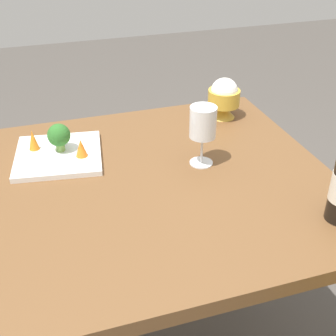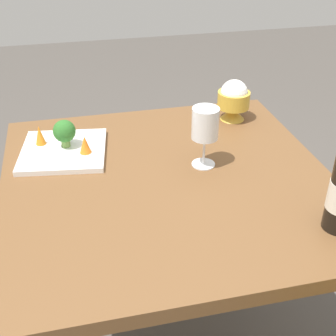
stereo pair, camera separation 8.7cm
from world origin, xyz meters
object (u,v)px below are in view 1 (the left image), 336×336
Objects in this scene: serving_plate at (59,155)px; carrot_garnish_right at (33,140)px; rice_bowl at (224,97)px; broccoli_floret at (59,136)px; wine_glass at (203,124)px; carrot_garnish_left at (81,148)px.

carrot_garnish_right is (0.07, -0.04, 0.04)m from serving_plate.
rice_bowl is 0.58m from broccoli_floret.
carrot_garnish_left is (0.33, -0.12, -0.09)m from wine_glass.
serving_plate is (0.58, 0.11, -0.07)m from rice_bowl.
serving_plate is at bearing 51.96° from broccoli_floret.
broccoli_floret is at bearing -43.56° from carrot_garnish_left.
rice_bowl is 2.30× the size of carrot_garnish_right.
wine_glass is 2.91× the size of carrot_garnish_right.
carrot_garnish_left is (-0.07, 0.04, 0.04)m from serving_plate.
serving_plate is 4.61× the size of carrot_garnish_right.
wine_glass reaches higher than serving_plate.
carrot_garnish_right is (0.13, -0.08, 0.00)m from carrot_garnish_left.
wine_glass is 0.34m from rice_bowl.
serving_plate is 0.09m from carrot_garnish_right.
carrot_garnish_right is (0.07, -0.03, -0.02)m from broccoli_floret.
rice_bowl is 0.65m from carrot_garnish_right.
carrot_garnish_left is at bearing 16.41° from rice_bowl.
broccoli_floret is 0.08m from carrot_garnish_right.
wine_glass is 0.44m from serving_plate.
serving_plate is 0.08m from carrot_garnish_left.
serving_plate is 5.23× the size of carrot_garnish_left.
broccoli_floret is (0.57, 0.10, -0.01)m from rice_bowl.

